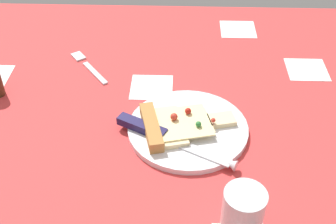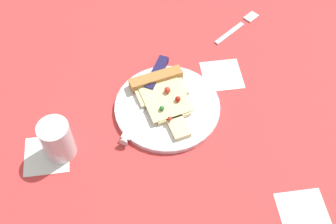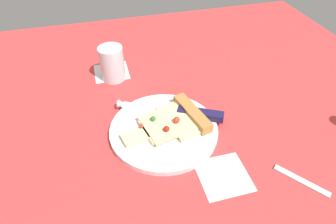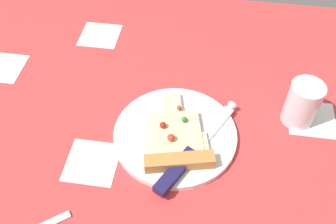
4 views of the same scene
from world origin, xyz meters
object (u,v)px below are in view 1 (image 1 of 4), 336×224
drinking_glass (242,215)px  fork (88,65)px  pizza_slice (175,125)px  knife (163,136)px  plate (188,129)px

drinking_glass → fork: drinking_glass is taller
pizza_slice → fork: size_ratio=1.41×
pizza_slice → drinking_glass: size_ratio=2.10×
fork → pizza_slice: bearing=-83.8°
knife → fork: bearing=-115.5°
plate → pizza_slice: pizza_slice is taller
drinking_glass → fork: bearing=124.9°
drinking_glass → fork: size_ratio=0.67×
plate → pizza_slice: (-2.52, -0.59, 1.39)cm
plate → drinking_glass: bearing=-71.1°
knife → pizza_slice: bearing=172.1°
knife → drinking_glass: (12.30, -19.28, 2.68)cm
knife → fork: size_ratio=1.67×
knife → drinking_glass: 23.03cm
drinking_glass → fork: 53.83cm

